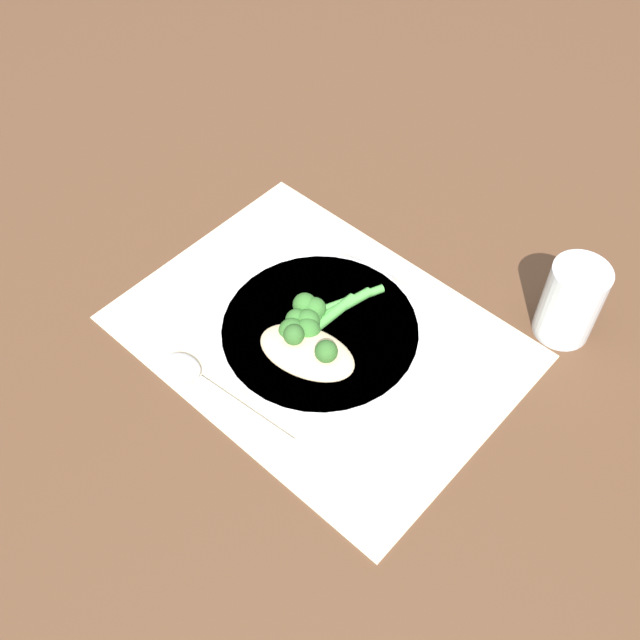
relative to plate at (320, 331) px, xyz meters
name	(u,v)px	position (x,y,z in m)	size (l,w,h in m)	color
ground_plane	(320,337)	(0.00, 0.00, -0.01)	(3.00, 3.00, 0.00)	brown
placemat	(320,336)	(0.00, 0.00, -0.01)	(0.45, 0.33, 0.00)	beige
plate	(320,331)	(0.00, 0.00, 0.00)	(0.24, 0.24, 0.01)	white
chicken_fillet	(307,352)	(0.02, -0.04, 0.02)	(0.13, 0.09, 0.02)	beige
pesto_dollop_primary	(293,334)	(0.00, -0.04, 0.03)	(0.02, 0.02, 0.02)	#336628
pesto_dollop_secondary	(326,351)	(0.04, -0.04, 0.04)	(0.03, 0.03, 0.03)	#336628
broccoli_stalk_right	(303,329)	(-0.01, -0.02, 0.02)	(0.04, 0.11, 0.03)	#51A847
broccoli_stalk_left	(310,322)	(-0.01, -0.01, 0.02)	(0.05, 0.12, 0.03)	#51A847
broccoli_stalk_front	(316,308)	(-0.02, 0.01, 0.02)	(0.07, 0.11, 0.03)	#51A847
knife	(404,275)	(0.02, 0.14, -0.01)	(0.18, 0.04, 0.01)	silver
spoon	(197,378)	(-0.06, -0.14, 0.00)	(0.18, 0.04, 0.01)	silver
water_glass	(571,302)	(0.20, 0.20, 0.04)	(0.07, 0.07, 0.10)	silver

